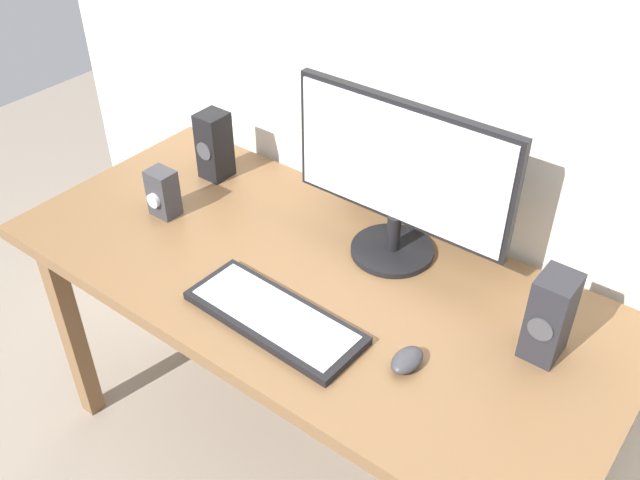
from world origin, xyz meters
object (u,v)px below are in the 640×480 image
object	(u,v)px
keyboard_primary	(274,317)
audio_controller	(163,193)
monitor	(400,176)
desk	(309,298)
mouse	(407,360)
speaker_right	(550,316)
speaker_left	(214,145)

from	to	relation	value
keyboard_primary	audio_controller	bearing A→B (deg)	164.56
monitor	keyboard_primary	distance (m)	0.45
desk	keyboard_primary	bearing A→B (deg)	-76.26
keyboard_primary	mouse	bearing A→B (deg)	11.93
mouse	speaker_right	world-z (taller)	speaker_right
mouse	audio_controller	world-z (taller)	audio_controller
monitor	audio_controller	xyz separation A→B (m)	(-0.60, -0.24, -0.16)
keyboard_primary	audio_controller	xyz separation A→B (m)	(-0.52, 0.14, 0.06)
speaker_left	audio_controller	size ratio (longest dim) A/B	1.50
desk	mouse	bearing A→B (deg)	-17.89
desk	monitor	size ratio (longest dim) A/B	2.70
speaker_left	audio_controller	world-z (taller)	speaker_left
keyboard_primary	speaker_left	distance (m)	0.67
audio_controller	mouse	bearing A→B (deg)	-5.28
desk	speaker_right	xyz separation A→B (m)	(0.57, 0.10, 0.19)
speaker_left	audio_controller	xyz separation A→B (m)	(0.03, -0.23, -0.03)
speaker_left	audio_controller	bearing A→B (deg)	-83.20
speaker_right	monitor	bearing A→B (deg)	166.84
desk	audio_controller	size ratio (longest dim) A/B	11.65
monitor	speaker_left	size ratio (longest dim) A/B	2.89
monitor	audio_controller	bearing A→B (deg)	-157.88
desk	speaker_right	world-z (taller)	speaker_right
audio_controller	desk	bearing A→B (deg)	4.66
audio_controller	speaker_left	bearing A→B (deg)	96.80
monitor	audio_controller	size ratio (longest dim) A/B	4.32
speaker_left	mouse	bearing A→B (deg)	-19.79
speaker_right	mouse	bearing A→B (deg)	-134.40
speaker_right	audio_controller	xyz separation A→B (m)	(-1.05, -0.14, -0.04)
monitor	keyboard_primary	xyz separation A→B (m)	(-0.08, -0.39, -0.22)
desk	monitor	world-z (taller)	monitor
speaker_right	desk	bearing A→B (deg)	-170.13
desk	speaker_left	xyz separation A→B (m)	(-0.51, 0.20, 0.19)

